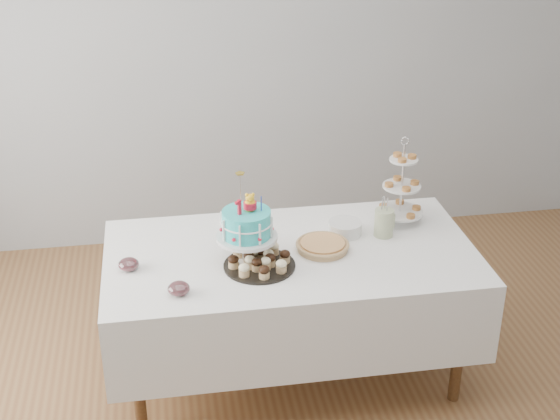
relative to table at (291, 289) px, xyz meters
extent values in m
plane|color=brown|center=(0.00, -0.30, -0.54)|extent=(5.00, 5.00, 0.00)
cube|color=#95979A|center=(0.00, 1.70, 0.81)|extent=(5.00, 0.04, 2.70)
cube|color=silver|center=(0.00, 0.00, 0.00)|extent=(1.92, 1.02, 0.45)
cylinder|color=brown|center=(-0.82, -0.37, -0.21)|extent=(0.06, 0.06, 0.67)
cylinder|color=brown|center=(0.82, -0.37, -0.21)|extent=(0.06, 0.06, 0.67)
cylinder|color=brown|center=(-0.82, 0.37, -0.21)|extent=(0.06, 0.06, 0.67)
cylinder|color=brown|center=(0.82, 0.37, -0.21)|extent=(0.06, 0.06, 0.67)
cylinder|color=#2EC7C7|center=(-0.24, -0.06, 0.44)|extent=(0.24, 0.24, 0.13)
torus|color=white|center=(-0.24, -0.06, 0.45)|extent=(0.26, 0.26, 0.01)
cube|color=red|center=(-0.27, -0.09, 0.54)|extent=(0.03, 0.02, 0.08)
cylinder|color=blue|center=(-0.16, -0.06, 0.54)|extent=(0.01, 0.01, 0.08)
cylinder|color=silver|center=(-0.26, -0.03, 0.60)|extent=(0.00, 0.00, 0.19)
cylinder|color=gold|center=(-0.26, -0.03, 0.70)|extent=(0.05, 0.05, 0.01)
cylinder|color=black|center=(-0.18, -0.13, 0.23)|extent=(0.36, 0.36, 0.01)
ellipsoid|color=black|center=(-0.25, -0.13, 0.29)|extent=(0.05, 0.05, 0.04)
ellipsoid|color=beige|center=(-0.11, -0.13, 0.29)|extent=(0.05, 0.05, 0.04)
cylinder|color=tan|center=(0.16, -0.01, 0.24)|extent=(0.26, 0.26, 0.03)
cylinder|color=tan|center=(0.16, -0.01, 0.26)|extent=(0.23, 0.23, 0.02)
torus|color=tan|center=(0.16, -0.01, 0.26)|extent=(0.28, 0.28, 0.02)
cylinder|color=silver|center=(0.66, 0.25, 0.46)|extent=(0.01, 0.01, 0.46)
cylinder|color=silver|center=(0.66, 0.25, 0.28)|extent=(0.26, 0.26, 0.01)
cylinder|color=silver|center=(0.66, 0.25, 0.44)|extent=(0.21, 0.21, 0.01)
cylinder|color=silver|center=(0.66, 0.25, 0.59)|extent=(0.16, 0.16, 0.01)
torus|color=silver|center=(0.66, 0.25, 0.70)|extent=(0.05, 0.01, 0.05)
cylinder|color=silver|center=(0.32, 0.15, 0.26)|extent=(0.18, 0.18, 0.07)
cylinder|color=silver|center=(-0.22, 0.40, 0.23)|extent=(0.22, 0.22, 0.01)
ellipsoid|color=silver|center=(-0.59, -0.32, 0.26)|extent=(0.11, 0.11, 0.06)
cylinder|color=#630811|center=(-0.59, -0.32, 0.25)|extent=(0.07, 0.07, 0.03)
ellipsoid|color=silver|center=(-0.83, -0.05, 0.26)|extent=(0.10, 0.10, 0.06)
cylinder|color=#630811|center=(-0.83, -0.05, 0.25)|extent=(0.07, 0.07, 0.03)
cylinder|color=beige|center=(0.52, 0.09, 0.30)|extent=(0.10, 0.10, 0.15)
cylinder|color=beige|center=(0.57, 0.08, 0.32)|extent=(0.01, 0.01, 0.08)
camera|label=1|loc=(-0.63, -3.47, 2.20)|focal=50.00mm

